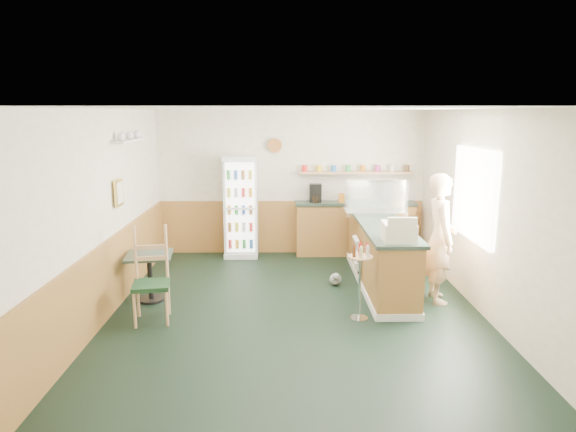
{
  "coord_description": "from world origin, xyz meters",
  "views": [
    {
      "loc": [
        -0.17,
        -6.6,
        2.66
      ],
      "look_at": [
        -0.08,
        0.6,
        1.19
      ],
      "focal_mm": 32.0,
      "sensor_mm": 36.0,
      "label": 1
    }
  ],
  "objects_px": {
    "cash_register": "(399,232)",
    "cafe_table": "(150,268)",
    "display_case": "(375,198)",
    "condiment_stand": "(360,272)",
    "drinks_fridge": "(241,207)",
    "cafe_chair": "(152,271)",
    "shopkeeper": "(440,238)"
  },
  "relations": [
    {
      "from": "drinks_fridge",
      "to": "cafe_chair",
      "type": "relative_size",
      "value": 1.52
    },
    {
      "from": "drinks_fridge",
      "to": "cafe_table",
      "type": "relative_size",
      "value": 2.67
    },
    {
      "from": "drinks_fridge",
      "to": "cafe_table",
      "type": "xyz_separation_m",
      "value": [
        -1.12,
        -2.35,
        -0.45
      ]
    },
    {
      "from": "cash_register",
      "to": "shopkeeper",
      "type": "bearing_deg",
      "value": 36.2
    },
    {
      "from": "display_case",
      "to": "condiment_stand",
      "type": "height_order",
      "value": "display_case"
    },
    {
      "from": "condiment_stand",
      "to": "shopkeeper",
      "type": "bearing_deg",
      "value": 28.46
    },
    {
      "from": "drinks_fridge",
      "to": "condiment_stand",
      "type": "distance_m",
      "value": 3.53
    },
    {
      "from": "cash_register",
      "to": "condiment_stand",
      "type": "xyz_separation_m",
      "value": [
        -0.52,
        -0.18,
        -0.49
      ]
    },
    {
      "from": "cash_register",
      "to": "cafe_chair",
      "type": "bearing_deg",
      "value": -176.13
    },
    {
      "from": "cash_register",
      "to": "cafe_table",
      "type": "xyz_separation_m",
      "value": [
        -3.4,
        0.51,
        -0.64
      ]
    },
    {
      "from": "shopkeeper",
      "to": "condiment_stand",
      "type": "bearing_deg",
      "value": 120.35
    },
    {
      "from": "drinks_fridge",
      "to": "cash_register",
      "type": "bearing_deg",
      "value": -51.45
    },
    {
      "from": "display_case",
      "to": "cash_register",
      "type": "bearing_deg",
      "value": -90.0
    },
    {
      "from": "shopkeeper",
      "to": "cafe_table",
      "type": "distance_m",
      "value": 4.12
    },
    {
      "from": "cafe_table",
      "to": "cafe_chair",
      "type": "bearing_deg",
      "value": -72.15
    },
    {
      "from": "cash_register",
      "to": "condiment_stand",
      "type": "distance_m",
      "value": 0.73
    },
    {
      "from": "cafe_table",
      "to": "cash_register",
      "type": "bearing_deg",
      "value": -8.56
    },
    {
      "from": "display_case",
      "to": "condiment_stand",
      "type": "xyz_separation_m",
      "value": [
        -0.52,
        -1.93,
        -0.65
      ]
    },
    {
      "from": "drinks_fridge",
      "to": "cafe_table",
      "type": "bearing_deg",
      "value": -115.45
    },
    {
      "from": "display_case",
      "to": "cafe_table",
      "type": "relative_size",
      "value": 1.4
    },
    {
      "from": "cafe_chair",
      "to": "cash_register",
      "type": "bearing_deg",
      "value": -7.01
    },
    {
      "from": "cash_register",
      "to": "cafe_table",
      "type": "bearing_deg",
      "value": 173.14
    },
    {
      "from": "shopkeeper",
      "to": "cash_register",
      "type": "bearing_deg",
      "value": 126.38
    },
    {
      "from": "cafe_table",
      "to": "condiment_stand",
      "type": "bearing_deg",
      "value": -13.49
    },
    {
      "from": "condiment_stand",
      "to": "cafe_chair",
      "type": "xyz_separation_m",
      "value": [
        -2.68,
        0.06,
        -0.0
      ]
    },
    {
      "from": "cash_register",
      "to": "shopkeeper",
      "type": "relative_size",
      "value": 0.24
    },
    {
      "from": "cafe_chair",
      "to": "drinks_fridge",
      "type": "bearing_deg",
      "value": 63.78
    },
    {
      "from": "cash_register",
      "to": "condiment_stand",
      "type": "height_order",
      "value": "cash_register"
    },
    {
      "from": "shopkeeper",
      "to": "cafe_chair",
      "type": "distance_m",
      "value": 3.95
    },
    {
      "from": "display_case",
      "to": "cafe_chair",
      "type": "xyz_separation_m",
      "value": [
        -3.2,
        -1.87,
        -0.65
      ]
    },
    {
      "from": "shopkeeper",
      "to": "display_case",
      "type": "bearing_deg",
      "value": 30.8
    },
    {
      "from": "shopkeeper",
      "to": "cafe_chair",
      "type": "height_order",
      "value": "shopkeeper"
    }
  ]
}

